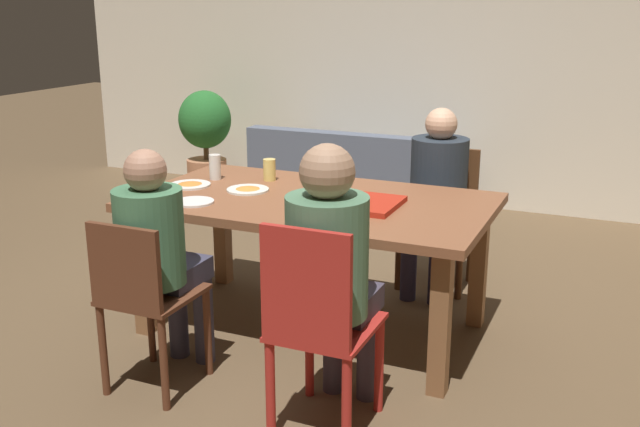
{
  "coord_description": "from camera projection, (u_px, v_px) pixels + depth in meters",
  "views": [
    {
      "loc": [
        1.57,
        -3.48,
        1.79
      ],
      "look_at": [
        0.0,
        0.1,
        0.65
      ],
      "focal_mm": 41.07,
      "sensor_mm": 36.0,
      "label": 1
    }
  ],
  "objects": [
    {
      "name": "plate_2",
      "position": [
        190.0,
        184.0,
        4.21
      ],
      "size": [
        0.24,
        0.24,
        0.03
      ],
      "color": "white",
      "rests_on": "dining_table"
    },
    {
      "name": "drinking_glass_1",
      "position": [
        215.0,
        167.0,
        4.35
      ],
      "size": [
        0.07,
        0.07,
        0.15
      ],
      "primitive_type": "cylinder",
      "color": "silver",
      "rests_on": "dining_table"
    },
    {
      "name": "chair_1",
      "position": [
        318.0,
        324.0,
        2.99
      ],
      "size": [
        0.4,
        0.45,
        0.96
      ],
      "color": "#B22821",
      "rests_on": "ground"
    },
    {
      "name": "pizza_box_0",
      "position": [
        362.0,
        203.0,
        3.79
      ],
      "size": [
        0.38,
        0.38,
        0.03
      ],
      "color": "#AF2616",
      "rests_on": "dining_table"
    },
    {
      "name": "person_1",
      "position": [
        331.0,
        262.0,
        3.05
      ],
      "size": [
        0.34,
        0.5,
        1.25
      ],
      "color": "#423B4A",
      "rests_on": "ground"
    },
    {
      "name": "drinking_glass_0",
      "position": [
        269.0,
        170.0,
        4.32
      ],
      "size": [
        0.07,
        0.07,
        0.13
      ],
      "primitive_type": "cylinder",
      "color": "#E5CC67",
      "rests_on": "dining_table"
    },
    {
      "name": "chair_2",
      "position": [
        440.0,
        210.0,
        4.72
      ],
      "size": [
        0.45,
        0.39,
        0.88
      ],
      "color": "#56321B",
      "rests_on": "ground"
    },
    {
      "name": "back_wall",
      "position": [
        452.0,
        47.0,
        6.41
      ],
      "size": [
        7.71,
        0.12,
        2.8
      ],
      "primitive_type": "cube",
      "color": "silver",
      "rests_on": "ground"
    },
    {
      "name": "ground_plane",
      "position": [
        313.0,
        328.0,
        4.16
      ],
      "size": [
        20.0,
        20.0,
        0.0
      ],
      "primitive_type": "plane",
      "color": "brown"
    },
    {
      "name": "couch",
      "position": [
        360.0,
        185.0,
        6.28
      ],
      "size": [
        1.75,
        0.9,
        0.77
      ],
      "color": "slate",
      "rests_on": "ground"
    },
    {
      "name": "plate_1",
      "position": [
        248.0,
        189.0,
        4.1
      ],
      "size": [
        0.24,
        0.24,
        0.03
      ],
      "color": "white",
      "rests_on": "dining_table"
    },
    {
      "name": "potted_plant",
      "position": [
        205.0,
        134.0,
        6.97
      ],
      "size": [
        0.5,
        0.5,
        0.98
      ],
      "color": "#BC7751",
      "rests_on": "ground"
    },
    {
      "name": "person_0",
      "position": [
        158.0,
        247.0,
        3.42
      ],
      "size": [
        0.32,
        0.5,
        1.16
      ],
      "color": "#3B394E",
      "rests_on": "ground"
    },
    {
      "name": "person_2",
      "position": [
        436.0,
        184.0,
        4.55
      ],
      "size": [
        0.36,
        0.53,
        1.16
      ],
      "color": "#322F4E",
      "rests_on": "ground"
    },
    {
      "name": "dining_table",
      "position": [
        313.0,
        215.0,
        3.97
      ],
      "size": [
        1.9,
        1.08,
        0.76
      ],
      "color": "brown",
      "rests_on": "ground"
    },
    {
      "name": "plate_0",
      "position": [
        194.0,
        202.0,
        3.85
      ],
      "size": [
        0.21,
        0.21,
        0.01
      ],
      "color": "white",
      "rests_on": "dining_table"
    },
    {
      "name": "chair_0",
      "position": [
        142.0,
        295.0,
        3.35
      ],
      "size": [
        0.39,
        0.42,
        0.85
      ],
      "color": "#5A301D",
      "rests_on": "ground"
    }
  ]
}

